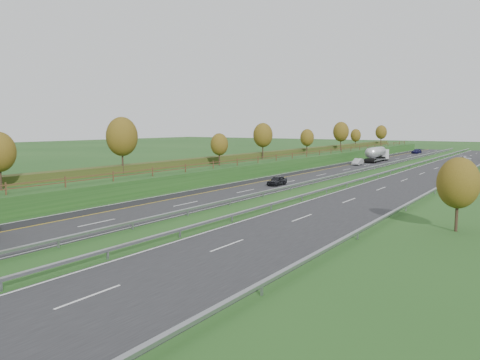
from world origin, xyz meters
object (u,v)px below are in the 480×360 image
object	(u,v)px
car_silver_mid	(358,162)
car_small_far	(417,151)
car_dark_near	(277,181)
road_tanker	(377,154)
car_oncoming	(463,159)

from	to	relation	value
car_silver_mid	car_small_far	distance (m)	50.08
car_dark_near	car_silver_mid	bearing A→B (deg)	92.90
road_tanker	car_small_far	distance (m)	38.77
car_small_far	road_tanker	bearing A→B (deg)	-83.33
road_tanker	car_oncoming	size ratio (longest dim) A/B	1.92
car_silver_mid	car_small_far	world-z (taller)	car_silver_mid
car_dark_near	car_silver_mid	size ratio (longest dim) A/B	0.90
car_oncoming	road_tanker	bearing A→B (deg)	29.46
car_silver_mid	car_dark_near	bearing A→B (deg)	-90.57
car_small_far	car_oncoming	world-z (taller)	car_oncoming
car_dark_near	car_oncoming	world-z (taller)	car_oncoming
car_dark_near	car_oncoming	xyz separation A→B (m)	(15.73, 58.74, 0.15)
car_silver_mid	car_small_far	bearing A→B (deg)	85.66
road_tanker	car_silver_mid	distance (m)	11.39
car_dark_near	car_oncoming	size ratio (longest dim) A/B	0.66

